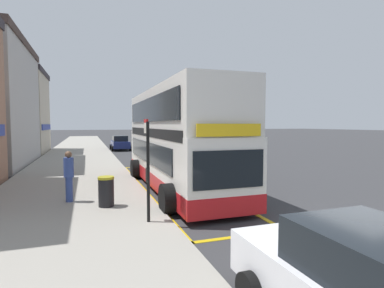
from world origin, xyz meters
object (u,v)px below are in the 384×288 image
(double_decker_bus, at_px, (176,142))
(bus_stop_sign, at_px, (148,162))
(parked_car_white_ahead, at_px, (159,137))
(litter_bin, at_px, (106,191))
(pedestrian_waiting_near_sign, at_px, (69,174))
(parked_car_navy_kerbside, at_px, (120,143))

(double_decker_bus, height_order, bus_stop_sign, double_decker_bus)
(parked_car_white_ahead, bearing_deg, litter_bin, 73.02)
(double_decker_bus, distance_m, parked_car_white_ahead, 35.68)
(bus_stop_sign, height_order, litter_bin, bus_stop_sign)
(parked_car_white_ahead, height_order, pedestrian_waiting_near_sign, pedestrian_waiting_near_sign)
(pedestrian_waiting_near_sign, bearing_deg, double_decker_bus, 21.30)
(double_decker_bus, relative_size, parked_car_white_ahead, 2.61)
(double_decker_bus, bearing_deg, parked_car_white_ahead, 78.48)
(parked_car_white_ahead, xyz_separation_m, parked_car_navy_kerbside, (-7.46, -13.53, 0.00))
(double_decker_bus, xyz_separation_m, parked_car_navy_kerbside, (-0.34, 21.41, -1.26))
(pedestrian_waiting_near_sign, xyz_separation_m, litter_bin, (1.20, -1.06, -0.48))
(double_decker_bus, height_order, pedestrian_waiting_near_sign, double_decker_bus)
(bus_stop_sign, bearing_deg, litter_bin, 117.25)
(double_decker_bus, distance_m, parked_car_navy_kerbside, 21.45)
(parked_car_navy_kerbside, bearing_deg, litter_bin, -95.93)
(parked_car_white_ahead, relative_size, litter_bin, 4.19)
(double_decker_bus, height_order, litter_bin, double_decker_bus)
(parked_car_white_ahead, bearing_deg, double_decker_bus, 76.84)
(bus_stop_sign, bearing_deg, parked_car_white_ahead, 76.79)
(double_decker_bus, relative_size, litter_bin, 10.92)
(double_decker_bus, relative_size, bus_stop_sign, 3.79)
(double_decker_bus, distance_m, litter_bin, 4.50)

